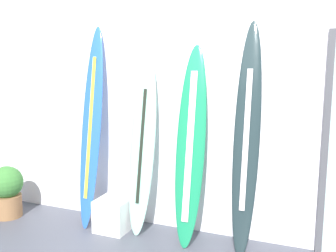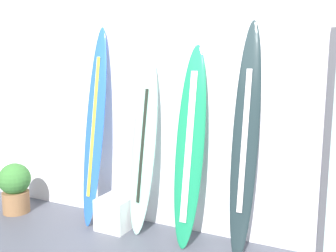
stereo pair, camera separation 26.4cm
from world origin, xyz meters
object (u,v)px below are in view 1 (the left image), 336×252
surfboard_charcoal (247,140)px  surfboard_seafoam (142,147)px  surfboard_cobalt (91,128)px  display_block_left (114,214)px  potted_plant (7,190)px  surfboard_emerald (191,147)px

surfboard_charcoal → surfboard_seafoam: bearing=177.3°
surfboard_cobalt → display_block_left: surfboard_cobalt is taller
surfboard_charcoal → potted_plant: 2.90m
surfboard_cobalt → surfboard_charcoal: surfboard_cobalt is taller
surfboard_emerald → surfboard_charcoal: size_ratio=0.90×
surfboard_seafoam → surfboard_charcoal: 1.13m
surfboard_seafoam → display_block_left: bearing=-160.1°
surfboard_cobalt → surfboard_emerald: size_ratio=1.11×
surfboard_emerald → surfboard_cobalt: bearing=178.8°
display_block_left → surfboard_seafoam: bearing=19.9°
potted_plant → display_block_left: bearing=6.0°
surfboard_cobalt → surfboard_seafoam: size_ratio=1.18×
surfboard_seafoam → potted_plant: (-1.67, -0.26, -0.60)m
surfboard_emerald → display_block_left: surfboard_emerald is taller
surfboard_seafoam → potted_plant: surfboard_seafoam is taller
surfboard_charcoal → surfboard_cobalt: bearing=179.3°
surfboard_emerald → surfboard_charcoal: bearing=0.3°
surfboard_cobalt → potted_plant: size_ratio=3.61×
surfboard_cobalt → surfboard_charcoal: 1.72m
surfboard_cobalt → surfboard_seafoam: (0.61, 0.03, -0.18)m
surfboard_emerald → display_block_left: size_ratio=5.68×
surfboard_emerald → display_block_left: 1.19m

